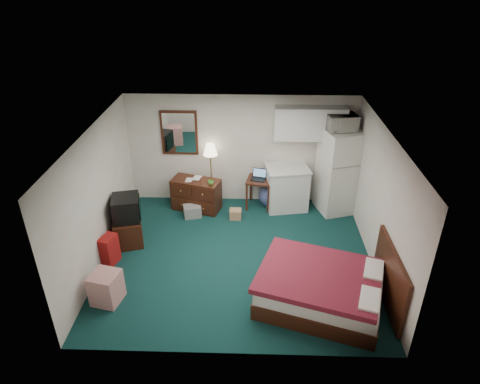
{
  "coord_description": "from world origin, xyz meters",
  "views": [
    {
      "loc": [
        0.25,
        -6.52,
        5.01
      ],
      "look_at": [
        0.03,
        0.35,
        1.22
      ],
      "focal_mm": 32.0,
      "sensor_mm": 36.0,
      "label": 1
    }
  ],
  "objects_px": {
    "dresser": "(196,194)",
    "floor_lamp": "(211,174)",
    "suitcase": "(109,250)",
    "bed": "(321,289)",
    "tv_stand": "(128,232)",
    "kitchen_counter": "(287,188)",
    "desk": "(259,193)",
    "fridge": "(339,171)"
  },
  "relations": [
    {
      "from": "dresser",
      "to": "tv_stand",
      "type": "xyz_separation_m",
      "value": [
        -1.19,
        -1.37,
        -0.09
      ]
    },
    {
      "from": "fridge",
      "to": "suitcase",
      "type": "bearing_deg",
      "value": -172.14
    },
    {
      "from": "fridge",
      "to": "suitcase",
      "type": "xyz_separation_m",
      "value": [
        -4.48,
        -2.1,
        -0.65
      ]
    },
    {
      "from": "dresser",
      "to": "floor_lamp",
      "type": "xyz_separation_m",
      "value": [
        0.32,
        0.27,
        0.37
      ]
    },
    {
      "from": "kitchen_counter",
      "to": "tv_stand",
      "type": "bearing_deg",
      "value": -164.82
    },
    {
      "from": "floor_lamp",
      "to": "desk",
      "type": "xyz_separation_m",
      "value": [
        1.09,
        -0.12,
        -0.39
      ]
    },
    {
      "from": "desk",
      "to": "floor_lamp",
      "type": "bearing_deg",
      "value": -176.31
    },
    {
      "from": "desk",
      "to": "fridge",
      "type": "bearing_deg",
      "value": 8.3
    },
    {
      "from": "floor_lamp",
      "to": "fridge",
      "type": "relative_size",
      "value": 0.78
    },
    {
      "from": "suitcase",
      "to": "desk",
      "type": "bearing_deg",
      "value": 54.78
    },
    {
      "from": "floor_lamp",
      "to": "tv_stand",
      "type": "height_order",
      "value": "floor_lamp"
    },
    {
      "from": "dresser",
      "to": "bed",
      "type": "bearing_deg",
      "value": -34.86
    },
    {
      "from": "floor_lamp",
      "to": "kitchen_counter",
      "type": "relative_size",
      "value": 1.53
    },
    {
      "from": "dresser",
      "to": "bed",
      "type": "xyz_separation_m",
      "value": [
        2.37,
        -2.96,
        -0.06
      ]
    },
    {
      "from": "desk",
      "to": "fridge",
      "type": "distance_m",
      "value": 1.81
    },
    {
      "from": "bed",
      "to": "suitcase",
      "type": "xyz_separation_m",
      "value": [
        -3.74,
        0.95,
        -0.02
      ]
    },
    {
      "from": "dresser",
      "to": "floor_lamp",
      "type": "height_order",
      "value": "floor_lamp"
    },
    {
      "from": "dresser",
      "to": "desk",
      "type": "distance_m",
      "value": 1.42
    },
    {
      "from": "bed",
      "to": "tv_stand",
      "type": "height_order",
      "value": "bed"
    },
    {
      "from": "dresser",
      "to": "floor_lamp",
      "type": "distance_m",
      "value": 0.56
    },
    {
      "from": "dresser",
      "to": "suitcase",
      "type": "distance_m",
      "value": 2.43
    },
    {
      "from": "tv_stand",
      "to": "fridge",
      "type": "bearing_deg",
      "value": 2.42
    },
    {
      "from": "dresser",
      "to": "suitcase",
      "type": "relative_size",
      "value": 1.84
    },
    {
      "from": "floor_lamp",
      "to": "bed",
      "type": "height_order",
      "value": "floor_lamp"
    },
    {
      "from": "desk",
      "to": "bed",
      "type": "bearing_deg",
      "value": -62.71
    },
    {
      "from": "floor_lamp",
      "to": "fridge",
      "type": "bearing_deg",
      "value": -3.48
    },
    {
      "from": "dresser",
      "to": "fridge",
      "type": "relative_size",
      "value": 0.56
    },
    {
      "from": "desk",
      "to": "bed",
      "type": "height_order",
      "value": "desk"
    },
    {
      "from": "tv_stand",
      "to": "dresser",
      "type": "bearing_deg",
      "value": 32.72
    },
    {
      "from": "bed",
      "to": "tv_stand",
      "type": "xyz_separation_m",
      "value": [
        -3.56,
        1.58,
        -0.04
      ]
    },
    {
      "from": "bed",
      "to": "tv_stand",
      "type": "relative_size",
      "value": 3.26
    },
    {
      "from": "desk",
      "to": "suitcase",
      "type": "distance_m",
      "value": 3.51
    },
    {
      "from": "floor_lamp",
      "to": "suitcase",
      "type": "xyz_separation_m",
      "value": [
        -1.69,
        -2.27,
        -0.45
      ]
    },
    {
      "from": "bed",
      "to": "desk",
      "type": "bearing_deg",
      "value": 125.3
    },
    {
      "from": "desk",
      "to": "suitcase",
      "type": "bearing_deg",
      "value": -132.19
    },
    {
      "from": "floor_lamp",
      "to": "tv_stand",
      "type": "xyz_separation_m",
      "value": [
        -1.51,
        -1.64,
        -0.46
      ]
    },
    {
      "from": "kitchen_counter",
      "to": "suitcase",
      "type": "relative_size",
      "value": 1.68
    },
    {
      "from": "kitchen_counter",
      "to": "tv_stand",
      "type": "relative_size",
      "value": 1.65
    },
    {
      "from": "bed",
      "to": "dresser",
      "type": "bearing_deg",
      "value": 146.75
    },
    {
      "from": "desk",
      "to": "kitchen_counter",
      "type": "xyz_separation_m",
      "value": [
        0.6,
        -0.02,
        0.13
      ]
    },
    {
      "from": "kitchen_counter",
      "to": "desk",
      "type": "bearing_deg",
      "value": 168.17
    },
    {
      "from": "desk",
      "to": "dresser",
      "type": "bearing_deg",
      "value": -164.08
    }
  ]
}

